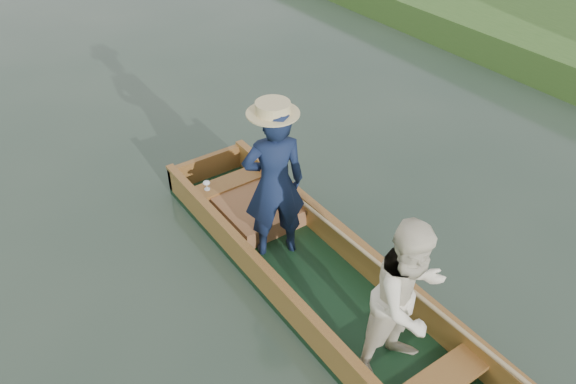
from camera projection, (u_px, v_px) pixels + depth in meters
ground at (320, 292)px, 5.93m from camera, size 120.00×120.00×0.00m
punt at (328, 255)px, 5.49m from camera, size 1.12×5.00×1.90m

